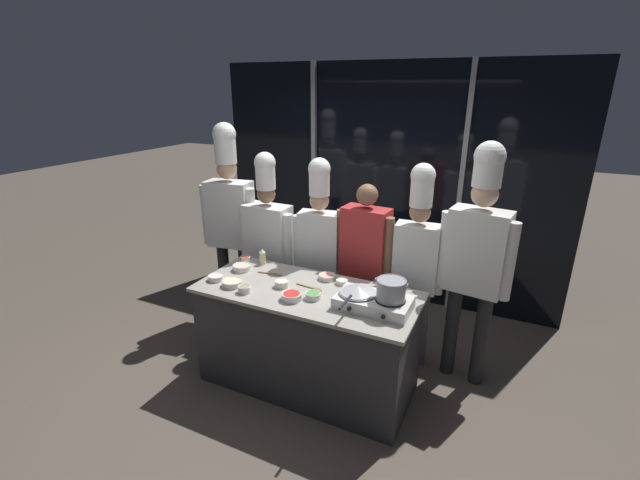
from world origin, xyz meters
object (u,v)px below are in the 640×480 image
(prep_bowl_chicken, at_px, (242,267))
(prep_bowl_garlic, at_px, (342,282))
(prep_bowl_mushrooms, at_px, (244,289))
(prep_bowl_bean_sprouts, at_px, (282,283))
(stock_pot, at_px, (391,289))
(chef_line, at_px, (319,240))
(prep_bowl_bell_pepper, at_px, (292,296))
(prep_bowl_chili_flakes, at_px, (246,258))
(portable_stove, at_px, (373,302))
(prep_bowl_scallions, at_px, (313,295))
(chef_pastry, at_px, (417,253))
(serving_spoon_solid, at_px, (314,288))
(chef_sous, at_px, (268,236))
(frying_pan, at_px, (357,290))
(chef_head, at_px, (230,212))
(prep_bowl_noodles, at_px, (232,283))
(prep_bowl_onion, at_px, (216,277))
(person_guest, at_px, (365,255))
(squeeze_bottle_oil, at_px, (262,257))
(prep_bowl_shrimp, at_px, (327,277))
(chef_apprentice, at_px, (477,250))
(serving_spoon_slotted, at_px, (275,274))

(prep_bowl_chicken, relative_size, prep_bowl_garlic, 1.59)
(prep_bowl_mushrooms, xyz_separation_m, prep_bowl_bean_sprouts, (0.22, 0.21, -0.00))
(stock_pot, distance_m, chef_line, 1.16)
(prep_bowl_bell_pepper, bearing_deg, prep_bowl_chili_flakes, 147.85)
(portable_stove, relative_size, prep_bowl_scallions, 4.39)
(portable_stove, distance_m, chef_pastry, 0.77)
(serving_spoon_solid, relative_size, chef_sous, 0.13)
(frying_pan, bearing_deg, prep_bowl_bell_pepper, -164.06)
(stock_pot, bearing_deg, chef_line, 141.97)
(prep_bowl_garlic, bearing_deg, prep_bowl_chili_flakes, 176.86)
(prep_bowl_mushrooms, height_order, chef_line, chef_line)
(prep_bowl_bean_sprouts, relative_size, chef_line, 0.06)
(chef_head, bearing_deg, prep_bowl_chili_flakes, 130.14)
(prep_bowl_scallions, distance_m, serving_spoon_solid, 0.16)
(prep_bowl_noodles, xyz_separation_m, prep_bowl_onion, (-0.19, 0.03, -0.00))
(person_guest, bearing_deg, prep_bowl_noodles, 51.76)
(serving_spoon_solid, xyz_separation_m, chef_sous, (-0.80, 0.59, 0.14))
(frying_pan, xyz_separation_m, prep_bowl_bell_pepper, (-0.48, -0.14, -0.09))
(serving_spoon_solid, bearing_deg, prep_bowl_onion, -165.86)
(frying_pan, bearing_deg, serving_spoon_solid, 166.63)
(prep_bowl_chicken, xyz_separation_m, prep_bowl_bean_sprouts, (0.49, -0.13, 0.00))
(prep_bowl_mushrooms, xyz_separation_m, prep_bowl_chicken, (-0.27, 0.35, -0.00))
(prep_bowl_onion, height_order, chef_head, chef_head)
(chef_pastry, bearing_deg, chef_line, -1.96)
(serving_spoon_solid, bearing_deg, person_guest, 72.40)
(prep_bowl_scallions, height_order, chef_sous, chef_sous)
(squeeze_bottle_oil, bearing_deg, prep_bowl_shrimp, -3.20)
(prep_bowl_chili_flakes, bearing_deg, prep_bowl_bean_sprouts, -28.80)
(prep_bowl_shrimp, distance_m, prep_bowl_bell_pepper, 0.46)
(prep_bowl_mushrooms, distance_m, serving_spoon_solid, 0.56)
(frying_pan, distance_m, prep_bowl_noodles, 1.05)
(chef_line, xyz_separation_m, chef_apprentice, (1.40, 0.00, 0.13))
(prep_bowl_shrimp, height_order, prep_bowl_noodles, prep_bowl_noodles)
(prep_bowl_chili_flakes, bearing_deg, serving_spoon_slotted, -18.69)
(prep_bowl_onion, xyz_separation_m, chef_head, (-0.46, 0.85, 0.29))
(prep_bowl_bell_pepper, height_order, serving_spoon_slotted, prep_bowl_bell_pepper)
(prep_bowl_chili_flakes, xyz_separation_m, chef_apprentice, (1.98, 0.38, 0.28))
(prep_bowl_chicken, bearing_deg, prep_bowl_shrimp, 11.72)
(prep_bowl_chicken, height_order, prep_bowl_bean_sprouts, prep_bowl_bean_sprouts)
(stock_pot, relative_size, chef_apprentice, 0.12)
(chef_sous, distance_m, chef_line, 0.55)
(prep_bowl_garlic, bearing_deg, prep_bowl_scallions, -107.26)
(frying_pan, height_order, chef_sous, chef_sous)
(prep_bowl_shrimp, xyz_separation_m, chef_line, (-0.27, 0.40, 0.16))
(chef_sous, bearing_deg, chef_apprentice, -177.32)
(chef_pastry, bearing_deg, prep_bowl_onion, 26.09)
(frying_pan, xyz_separation_m, stock_pot, (0.25, 0.00, 0.06))
(chef_head, bearing_deg, person_guest, 171.39)
(prep_bowl_shrimp, relative_size, serving_spoon_solid, 0.59)
(prep_bowl_chili_flakes, bearing_deg, chef_line, 33.23)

